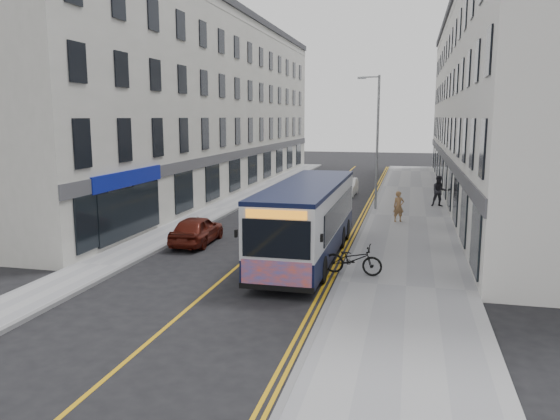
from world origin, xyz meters
The scene contains 17 objects.
ground centered at (0.00, 0.00, 0.00)m, with size 140.00×140.00×0.00m, color black.
pavement_east centered at (6.25, 12.00, 0.06)m, with size 4.50×64.00×0.12m, color #949497.
pavement_west centered at (-5.00, 12.00, 0.06)m, with size 2.00×64.00×0.12m, color #949497.
kerb_east centered at (4.00, 12.00, 0.07)m, with size 0.18×64.00×0.13m, color slate.
kerb_west centered at (-4.00, 12.00, 0.07)m, with size 0.18×64.00×0.13m, color slate.
road_centre_line centered at (0.00, 12.00, 0.00)m, with size 0.12×64.00×0.01m, color #CD9412.
road_dbl_yellow_inner centered at (3.55, 12.00, 0.00)m, with size 0.10×64.00×0.01m, color #CD9412.
road_dbl_yellow_outer centered at (3.75, 12.00, 0.00)m, with size 0.10×64.00×0.01m, color #CD9412.
terrace_east centered at (11.50, 21.00, 6.50)m, with size 6.00×46.00×13.00m, color silver.
terrace_west centered at (-9.00, 21.00, 6.50)m, with size 6.00×46.00×13.00m, color beige.
streetlamp centered at (4.17, 14.00, 4.38)m, with size 1.32×0.18×8.00m.
city_bus centered at (2.36, 1.96, 1.66)m, with size 2.45×10.48×3.04m.
bicycle centered at (4.40, -0.28, 0.66)m, with size 0.72×2.06×1.08m, color black.
pedestrian_near centered at (5.69, 10.14, 0.93)m, with size 0.59×0.39×1.62m, color #976D45.
pedestrian_far centered at (8.00, 15.82, 1.07)m, with size 0.93×0.72×1.91m, color #222227.
car_white centered at (1.80, 19.94, 0.63)m, with size 1.33×3.83×1.26m, color silver.
car_maroon centered at (-2.91, 3.28, 0.64)m, with size 1.52×3.78×1.29m, color #54160E.
Camera 1 is at (6.26, -18.94, 5.59)m, focal length 35.00 mm.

